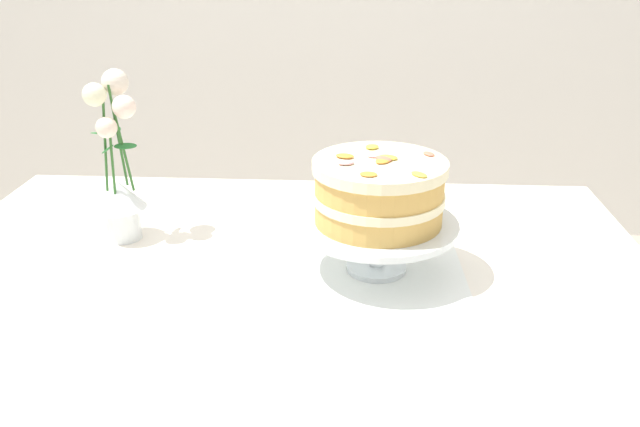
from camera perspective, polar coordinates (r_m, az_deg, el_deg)
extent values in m
cube|color=white|center=(1.21, -3.27, -5.93)|extent=(1.40, 1.00, 0.03)
cylinder|color=brown|center=(1.89, -20.16, -9.00)|extent=(0.06, 0.06, 0.71)
cylinder|color=brown|center=(1.80, 18.23, -10.38)|extent=(0.06, 0.06, 0.71)
cube|color=white|center=(1.22, 4.90, -4.93)|extent=(0.33, 0.33, 0.00)
cylinder|color=silver|center=(1.22, 4.91, -4.66)|extent=(0.11, 0.11, 0.01)
cylinder|color=silver|center=(1.20, 4.97, -2.86)|extent=(0.03, 0.03, 0.07)
cylinder|color=silver|center=(1.18, 5.05, -0.96)|extent=(0.29, 0.29, 0.01)
cylinder|color=tan|center=(1.17, 5.09, 0.20)|extent=(0.23, 0.23, 0.04)
cylinder|color=beige|center=(1.16, 5.14, 1.46)|extent=(0.23, 0.23, 0.02)
cylinder|color=tan|center=(1.15, 5.19, 2.75)|extent=(0.23, 0.23, 0.04)
cylinder|color=beige|center=(1.14, 5.24, 4.14)|extent=(0.24, 0.24, 0.02)
ellipsoid|color=yellow|center=(1.07, 8.62, 3.39)|extent=(0.03, 0.04, 0.00)
ellipsoid|color=#E56B51|center=(1.14, 5.55, 4.77)|extent=(0.04, 0.04, 0.01)
ellipsoid|color=yellow|center=(1.20, 4.55, 5.82)|extent=(0.03, 0.03, 0.01)
ellipsoid|color=yellow|center=(1.15, 5.96, 4.89)|extent=(0.04, 0.03, 0.01)
ellipsoid|color=orange|center=(1.15, 2.18, 5.03)|extent=(0.04, 0.03, 0.01)
ellipsoid|color=#E56B51|center=(1.18, 9.45, 5.15)|extent=(0.03, 0.03, 0.00)
ellipsoid|color=pink|center=(1.11, 2.28, 4.49)|extent=(0.03, 0.03, 0.01)
ellipsoid|color=pink|center=(1.16, 4.77, 5.08)|extent=(0.04, 0.04, 0.00)
ellipsoid|color=orange|center=(1.13, 5.52, 4.61)|extent=(0.04, 0.04, 0.01)
ellipsoid|color=orange|center=(1.06, 4.25, 3.43)|extent=(0.03, 0.03, 0.00)
cylinder|color=silver|center=(1.39, -16.77, -0.77)|extent=(0.07, 0.07, 0.07)
cone|color=silver|center=(1.37, -17.06, 1.59)|extent=(0.10, 0.10, 0.06)
cylinder|color=#2D6028|center=(1.34, -16.71, 5.33)|extent=(0.03, 0.01, 0.17)
sphere|color=beige|center=(1.31, -16.68, 8.88)|extent=(0.04, 0.04, 0.04)
ellipsoid|color=#236B2D|center=(1.33, -16.57, 5.65)|extent=(0.05, 0.03, 0.01)
cylinder|color=#2D6028|center=(1.35, -17.14, 6.40)|extent=(0.01, 0.03, 0.21)
sphere|color=beige|center=(1.34, -17.40, 10.86)|extent=(0.05, 0.05, 0.05)
ellipsoid|color=#236B2D|center=(1.36, -17.50, 6.96)|extent=(0.03, 0.05, 0.01)
cylinder|color=#2D6028|center=(1.34, -18.18, 5.76)|extent=(0.02, 0.01, 0.19)
sphere|color=beige|center=(1.32, -19.03, 9.75)|extent=(0.04, 0.04, 0.04)
ellipsoid|color=#236B2D|center=(1.34, -18.47, 6.65)|extent=(0.04, 0.02, 0.01)
cylinder|color=#2D6028|center=(1.34, -17.62, 4.42)|extent=(0.01, 0.02, 0.14)
sphere|color=beige|center=(1.31, -18.08, 7.12)|extent=(0.04, 0.04, 0.04)
ellipsoid|color=#236B2D|center=(1.34, -17.97, 5.35)|extent=(0.02, 0.05, 0.02)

